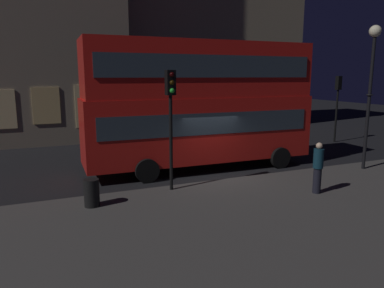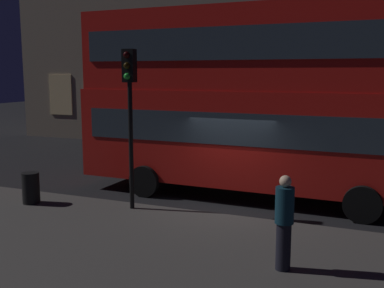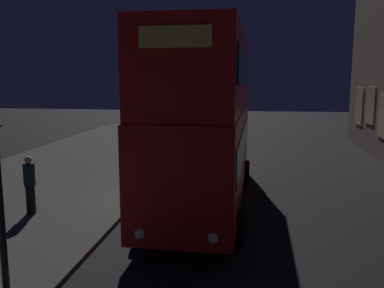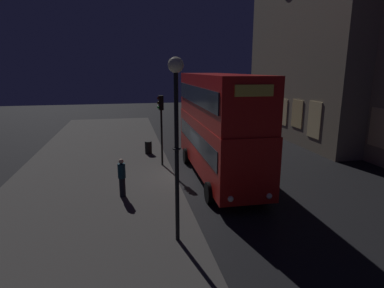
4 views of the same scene
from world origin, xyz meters
name	(u,v)px [view 1 (image 1 of 4)]	position (x,y,z in m)	size (l,w,h in m)	color
ground_plane	(214,177)	(0.00, 0.00, 0.00)	(80.00, 80.00, 0.00)	black
sidewalk_slab	(293,221)	(0.00, -5.12, 0.06)	(44.00, 8.81, 0.12)	#423F3D
building_plain_facade	(191,33)	(5.44, 15.44, 7.60)	(17.07, 7.26, 15.20)	tan
double_decker_bus	(200,100)	(0.07, 1.62, 3.10)	(10.34, 3.00, 5.61)	red
traffic_light_near_kerb	(171,105)	(-2.30, -1.21, 3.16)	(0.34, 0.37, 4.24)	black
traffic_light_far_side	(337,95)	(10.78, 4.45, 2.99)	(0.34, 0.37, 4.16)	black
street_lamp	(372,68)	(6.55, -1.66, 4.48)	(0.49, 0.49, 6.11)	black
pedestrian	(318,167)	(2.26, -3.54, 1.05)	(0.35, 0.35, 1.80)	black
litter_bin	(92,193)	(-5.17, -1.83, 0.56)	(0.48, 0.48, 0.87)	black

